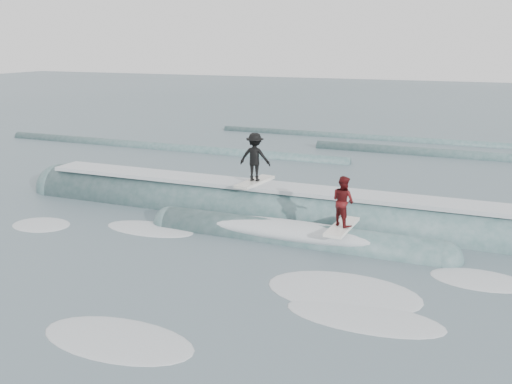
% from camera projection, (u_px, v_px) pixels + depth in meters
% --- Properties ---
extents(ground, '(160.00, 160.00, 0.00)m').
position_uv_depth(ground, '(214.00, 254.00, 16.85)').
color(ground, '#3E555B').
rests_on(ground, ground).
extents(breaking_wave, '(20.69, 3.85, 2.13)m').
position_uv_depth(breaking_wave, '(271.00, 218.00, 20.13)').
color(breaking_wave, '#335757').
rests_on(breaking_wave, ground).
extents(surfer_black, '(1.18, 2.06, 1.83)m').
position_uv_depth(surfer_black, '(255.00, 159.00, 20.29)').
color(surfer_black, silver).
rests_on(surfer_black, ground).
extents(surfer_red, '(0.94, 2.02, 1.63)m').
position_uv_depth(surfer_red, '(343.00, 205.00, 17.10)').
color(surfer_red, white).
rests_on(surfer_red, ground).
extents(whitewater, '(16.05, 8.36, 0.10)m').
position_uv_depth(whitewater, '(267.00, 283.00, 14.83)').
color(whitewater, silver).
rests_on(whitewater, ground).
extents(far_swells, '(41.11, 8.65, 0.80)m').
position_uv_depth(far_swells, '(363.00, 152.00, 32.37)').
color(far_swells, '#335757').
rests_on(far_swells, ground).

